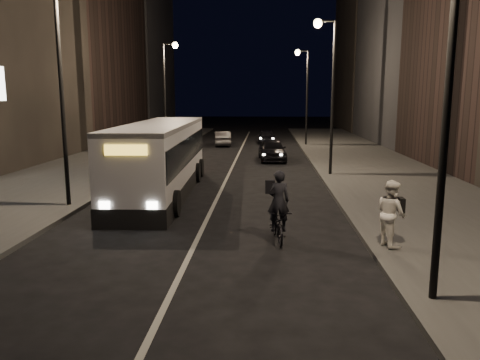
# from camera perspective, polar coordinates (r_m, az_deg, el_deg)

# --- Properties ---
(ground) EXTENTS (180.00, 180.00, 0.00)m
(ground) POSITION_cam_1_polar(r_m,az_deg,el_deg) (14.25, -5.40, -7.54)
(ground) COLOR black
(ground) RESTS_ON ground
(sidewalk_right) EXTENTS (7.00, 70.00, 0.16)m
(sidewalk_right) POSITION_cam_1_polar(r_m,az_deg,el_deg) (28.48, 16.18, 1.17)
(sidewalk_right) COLOR #3B3B39
(sidewalk_right) RESTS_ON ground
(sidewalk_left) EXTENTS (7.00, 70.00, 0.16)m
(sidewalk_left) POSITION_cam_1_polar(r_m,az_deg,el_deg) (29.70, -17.72, 1.45)
(sidewalk_left) COLOR #3B3B39
(sidewalk_left) RESTS_ON ground
(building_row_right) EXTENTS (8.00, 61.00, 21.00)m
(building_row_right) POSITION_cam_1_polar(r_m,az_deg,el_deg) (43.67, 22.86, 17.51)
(building_row_right) COLOR black
(building_row_right) RESTS_ON ground
(building_row_left) EXTENTS (8.00, 61.00, 22.00)m
(building_row_left) POSITION_cam_1_polar(r_m,az_deg,el_deg) (46.14, -20.97, 17.82)
(building_row_left) COLOR black
(building_row_left) RESTS_ON ground
(streetlight_right_near) EXTENTS (1.20, 0.44, 8.12)m
(streetlight_right_near) POSITION_cam_1_polar(r_m,az_deg,el_deg) (10.02, 22.97, 15.34)
(streetlight_right_near) COLOR black
(streetlight_right_near) RESTS_ON sidewalk_right
(streetlight_right_mid) EXTENTS (1.20, 0.44, 8.12)m
(streetlight_right_mid) POSITION_cam_1_polar(r_m,az_deg,el_deg) (25.65, 10.72, 12.29)
(streetlight_right_mid) COLOR black
(streetlight_right_mid) RESTS_ON sidewalk_right
(streetlight_right_far) EXTENTS (1.20, 0.44, 8.12)m
(streetlight_right_far) POSITION_cam_1_polar(r_m,az_deg,el_deg) (41.56, 7.83, 11.48)
(streetlight_right_far) COLOR black
(streetlight_right_far) RESTS_ON sidewalk_right
(streetlight_left_near) EXTENTS (1.20, 0.44, 8.12)m
(streetlight_left_near) POSITION_cam_1_polar(r_m,az_deg,el_deg) (18.96, -20.34, 12.68)
(streetlight_left_near) COLOR black
(streetlight_left_near) RESTS_ON sidewalk_left
(streetlight_left_far) EXTENTS (1.20, 0.44, 8.12)m
(streetlight_left_far) POSITION_cam_1_polar(r_m,az_deg,el_deg) (36.20, -8.81, 11.67)
(streetlight_left_far) COLOR black
(streetlight_left_far) RESTS_ON sidewalk_left
(city_bus) EXTENTS (3.08, 11.85, 3.17)m
(city_bus) POSITION_cam_1_polar(r_m,az_deg,el_deg) (21.15, -9.57, 2.95)
(city_bus) COLOR silver
(city_bus) RESTS_ON ground
(cyclist_on_bicycle) EXTENTS (0.90, 1.98, 2.21)m
(cyclist_on_bicycle) POSITION_cam_1_polar(r_m,az_deg,el_deg) (14.09, 4.64, -4.63)
(cyclist_on_bicycle) COLOR black
(cyclist_on_bicycle) RESTS_ON ground
(pedestrian_woman) EXTENTS (0.96, 1.09, 1.88)m
(pedestrian_woman) POSITION_cam_1_polar(r_m,az_deg,el_deg) (13.78, 17.94, -3.87)
(pedestrian_woman) COLOR white
(pedestrian_woman) RESTS_ON sidewalk_right
(car_near) EXTENTS (2.05, 4.45, 1.48)m
(car_near) POSITION_cam_1_polar(r_m,az_deg,el_deg) (32.04, 3.93, 3.70)
(car_near) COLOR black
(car_near) RESTS_ON ground
(car_mid) EXTENTS (1.77, 4.03, 1.29)m
(car_mid) POSITION_cam_1_polar(r_m,az_deg,el_deg) (41.83, -2.12, 5.09)
(car_mid) COLOR #2F2F31
(car_mid) RESTS_ON ground
(car_far) EXTENTS (1.61, 3.87, 1.12)m
(car_far) POSITION_cam_1_polar(r_m,az_deg,el_deg) (43.92, 3.28, 5.21)
(car_far) COLOR black
(car_far) RESTS_ON ground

